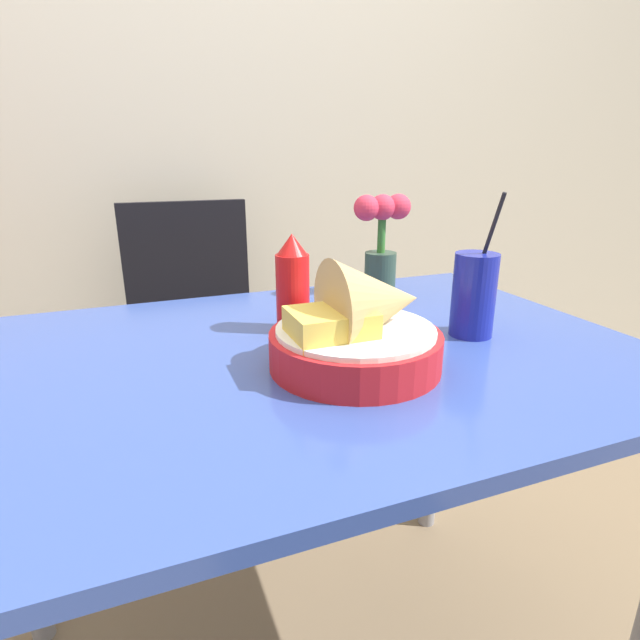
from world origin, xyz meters
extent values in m
cube|color=#B7B2A3|center=(0.00, 1.15, 1.30)|extent=(7.00, 0.06, 2.60)
cube|color=#334C9E|center=(0.00, 0.00, 0.76)|extent=(1.18, 0.79, 0.02)
cylinder|color=gray|center=(-0.53, 0.33, 0.37)|extent=(0.05, 0.05, 0.75)
cylinder|color=gray|center=(0.53, 0.33, 0.37)|extent=(0.05, 0.05, 0.75)
cylinder|color=black|center=(-0.24, 0.57, 0.22)|extent=(0.03, 0.03, 0.45)
cylinder|color=black|center=(0.12, 0.57, 0.22)|extent=(0.03, 0.03, 0.45)
cylinder|color=black|center=(-0.24, 0.93, 0.22)|extent=(0.03, 0.03, 0.45)
cylinder|color=black|center=(0.12, 0.93, 0.22)|extent=(0.03, 0.03, 0.45)
cube|color=black|center=(-0.06, 0.75, 0.46)|extent=(0.40, 0.40, 0.02)
cube|color=black|center=(-0.06, 0.93, 0.71)|extent=(0.40, 0.03, 0.48)
cylinder|color=red|center=(0.07, -0.09, 0.80)|extent=(0.26, 0.26, 0.06)
cylinder|color=white|center=(0.07, -0.09, 0.83)|extent=(0.24, 0.24, 0.01)
cone|color=tan|center=(0.10, -0.09, 0.87)|extent=(0.14, 0.14, 0.14)
cube|color=#E5C14C|center=(0.02, -0.10, 0.85)|extent=(0.12, 0.09, 0.04)
cylinder|color=red|center=(0.03, 0.11, 0.84)|extent=(0.06, 0.06, 0.14)
cone|color=red|center=(0.03, 0.11, 0.93)|extent=(0.06, 0.06, 0.04)
cylinder|color=#192399|center=(0.32, -0.04, 0.85)|extent=(0.08, 0.08, 0.15)
cylinder|color=black|center=(0.32, -0.04, 0.83)|extent=(0.07, 0.07, 0.12)
cylinder|color=black|center=(0.33, -0.04, 0.91)|extent=(0.01, 0.08, 0.23)
cylinder|color=#2D4738|center=(0.30, 0.27, 0.82)|extent=(0.07, 0.07, 0.10)
cylinder|color=#33722D|center=(0.30, 0.27, 0.92)|extent=(0.02, 0.02, 0.09)
sphere|color=#DB334C|center=(0.30, 0.27, 0.97)|extent=(0.06, 0.06, 0.06)
sphere|color=#DB334C|center=(0.26, 0.27, 0.97)|extent=(0.06, 0.06, 0.06)
sphere|color=#DB334C|center=(0.34, 0.27, 0.97)|extent=(0.06, 0.06, 0.06)
camera|label=1|loc=(-0.24, -0.73, 1.08)|focal=28.00mm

